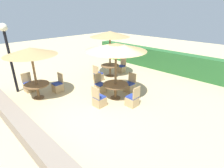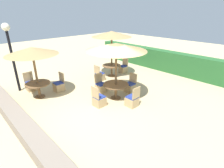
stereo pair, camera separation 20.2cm
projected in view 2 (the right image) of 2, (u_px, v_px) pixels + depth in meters
The scene contains 18 objects.
ground_plane at pixel (102, 107), 7.49m from camera, with size 40.00×40.00×0.00m, color #C6B284.
hedge_row at pixel (176, 63), 11.29m from camera, with size 13.00×0.70×1.34m, color #28602D.
stone_border at pixel (29, 134), 5.47m from camera, with size 10.00×0.56×0.50m, color gray.
lamp_post at pixel (10, 45), 8.12m from camera, with size 0.36×0.36×3.32m.
parasol_front_left at pixel (32, 51), 7.50m from camera, with size 2.22×2.22×2.39m.
round_table_front_left at pixel (38, 86), 8.15m from camera, with size 1.12×1.12×0.71m.
patio_chair_front_left_west at pixel (31, 85), 9.00m from camera, with size 0.46×0.46×0.93m.
patio_chair_front_left_north at pixel (59, 86), 8.93m from camera, with size 0.46×0.46×0.93m.
parasol_back_left at pixel (112, 34), 10.03m from camera, with size 2.33×2.33×2.73m.
round_table_back_left at pixel (112, 67), 10.81m from camera, with size 1.13×1.13×0.70m.
patio_chair_back_left_north at pixel (123, 68), 11.60m from camera, with size 0.46×0.46×0.93m.
patio_chair_back_left_south at pixel (100, 76), 10.26m from camera, with size 0.46×0.46×0.93m.
parasol_center at pixel (116, 47), 7.32m from camera, with size 2.63×2.63×2.58m.
round_table_center at pixel (116, 87), 8.03m from camera, with size 1.17×1.17×0.71m.
patio_chair_center_south at pixel (99, 100), 7.50m from camera, with size 0.46×0.46×0.93m.
patio_chair_center_west at pixel (101, 87), 8.81m from camera, with size 0.46×0.46×0.93m.
patio_chair_center_east at pixel (132, 101), 7.48m from camera, with size 0.46×0.46×0.93m.
patio_chair_center_north at pixel (130, 87), 8.84m from camera, with size 0.46×0.46×0.93m.
Camera 2 is at (4.98, -4.21, 3.84)m, focal length 28.00 mm.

